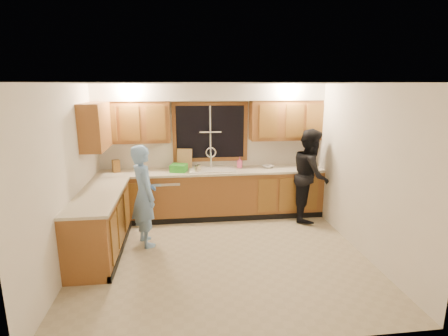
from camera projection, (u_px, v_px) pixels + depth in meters
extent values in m
plane|color=#B6A98C|center=(222.00, 255.00, 5.22)|extent=(4.20, 4.20, 0.00)
plane|color=silver|center=(222.00, 83.00, 4.64)|extent=(4.20, 4.20, 0.00)
plane|color=white|center=(210.00, 150.00, 6.77)|extent=(4.20, 0.00, 4.20)
plane|color=white|center=(67.00, 179.00, 4.68)|extent=(0.00, 3.80, 3.80)
plane|color=white|center=(362.00, 170.00, 5.18)|extent=(0.00, 3.80, 3.80)
cube|color=brown|center=(212.00, 194.00, 6.67)|extent=(4.20, 0.60, 0.88)
cube|color=brown|center=(100.00, 224.00, 5.25)|extent=(0.60, 1.90, 0.88)
cube|color=beige|center=(212.00, 171.00, 6.54)|extent=(4.20, 0.63, 0.04)
cube|color=beige|center=(99.00, 195.00, 5.14)|extent=(0.63, 1.90, 0.04)
cube|color=brown|center=(132.00, 122.00, 6.31)|extent=(1.35, 0.33, 0.75)
cube|color=brown|center=(285.00, 120.00, 6.64)|extent=(1.35, 0.33, 0.75)
cube|color=brown|center=(95.00, 126.00, 5.65)|extent=(0.33, 0.90, 0.75)
cube|color=white|center=(211.00, 92.00, 6.34)|extent=(4.20, 0.35, 0.30)
cube|color=black|center=(210.00, 132.00, 6.68)|extent=(1.30, 0.01, 1.00)
cube|color=brown|center=(210.00, 104.00, 6.55)|extent=(1.44, 0.03, 0.07)
cube|color=brown|center=(211.00, 159.00, 6.80)|extent=(1.44, 0.03, 0.07)
cube|color=brown|center=(174.00, 133.00, 6.59)|extent=(0.07, 0.03, 1.00)
cube|color=brown|center=(246.00, 131.00, 6.75)|extent=(0.07, 0.03, 1.00)
cube|color=silver|center=(212.00, 170.00, 6.55)|extent=(0.86, 0.52, 0.03)
cube|color=silver|center=(201.00, 175.00, 6.55)|extent=(0.38, 0.42, 0.18)
cube|color=silver|center=(223.00, 174.00, 6.60)|extent=(0.38, 0.42, 0.18)
cylinder|color=white|center=(211.00, 160.00, 6.71)|extent=(0.04, 0.04, 0.28)
torus|color=white|center=(211.00, 152.00, 6.68)|extent=(0.21, 0.03, 0.21)
cube|color=silver|center=(167.00, 198.00, 6.56)|extent=(0.60, 0.56, 0.82)
cube|color=silver|center=(91.00, 240.00, 4.69)|extent=(0.58, 0.75, 0.90)
imported|color=#7BACEA|center=(144.00, 196.00, 5.42)|extent=(0.58, 0.69, 1.60)
imported|color=black|center=(310.00, 175.00, 6.47)|extent=(0.88, 0.99, 1.71)
cube|color=olive|center=(116.00, 166.00, 6.38)|extent=(0.16, 0.15, 0.23)
cube|color=tan|center=(184.00, 159.00, 6.63)|extent=(0.30, 0.15, 0.38)
cube|color=green|center=(179.00, 168.00, 6.44)|extent=(0.34, 0.33, 0.13)
imported|color=pink|center=(240.00, 162.00, 6.73)|extent=(0.12, 0.12, 0.21)
imported|color=silver|center=(268.00, 166.00, 6.73)|extent=(0.26, 0.26, 0.05)
cylinder|color=beige|center=(197.00, 169.00, 6.32)|extent=(0.09, 0.09, 0.13)
cylinder|color=beige|center=(199.00, 168.00, 6.44)|extent=(0.09, 0.09, 0.13)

